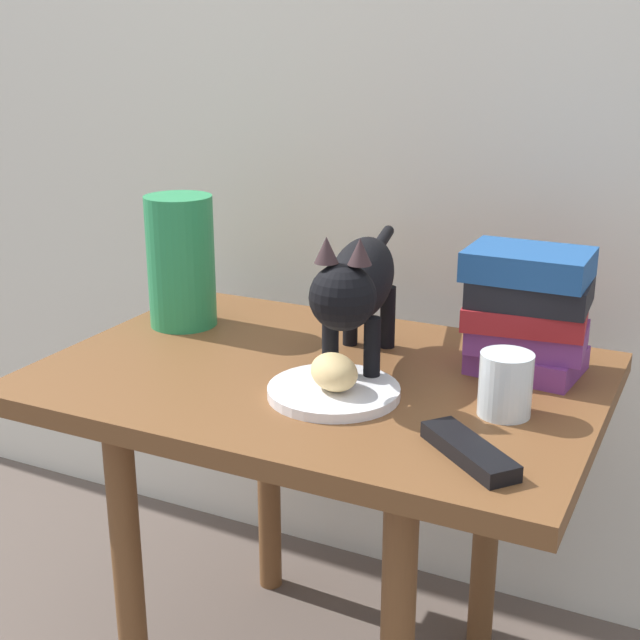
% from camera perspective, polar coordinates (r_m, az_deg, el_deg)
% --- Properties ---
extents(side_table, '(0.81, 0.57, 0.57)m').
position_cam_1_polar(side_table, '(1.33, 0.00, -6.57)').
color(side_table, brown).
rests_on(side_table, ground).
extents(plate, '(0.18, 0.18, 0.01)m').
position_cam_1_polar(plate, '(1.21, 0.90, -4.68)').
color(plate, white).
rests_on(plate, side_table).
extents(bread_roll, '(0.10, 0.10, 0.05)m').
position_cam_1_polar(bread_roll, '(1.19, 0.92, -3.40)').
color(bread_roll, '#E0BC7A').
rests_on(bread_roll, plate).
extents(cat, '(0.16, 0.47, 0.23)m').
position_cam_1_polar(cat, '(1.27, 2.52, 2.39)').
color(cat, black).
rests_on(cat, side_table).
extents(book_stack, '(0.19, 0.16, 0.19)m').
position_cam_1_polar(book_stack, '(1.30, 13.38, 0.61)').
color(book_stack, '#72337A').
rests_on(book_stack, side_table).
extents(green_vase, '(0.11, 0.11, 0.22)m').
position_cam_1_polar(green_vase, '(1.49, -9.04, 3.79)').
color(green_vase, '#288C51').
rests_on(green_vase, side_table).
extents(candle_jar, '(0.07, 0.07, 0.08)m').
position_cam_1_polar(candle_jar, '(1.17, 11.97, -4.34)').
color(candle_jar, silver).
rests_on(candle_jar, side_table).
extents(tv_remote, '(0.14, 0.13, 0.02)m').
position_cam_1_polar(tv_remote, '(1.06, 9.67, -8.39)').
color(tv_remote, black).
rests_on(tv_remote, side_table).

